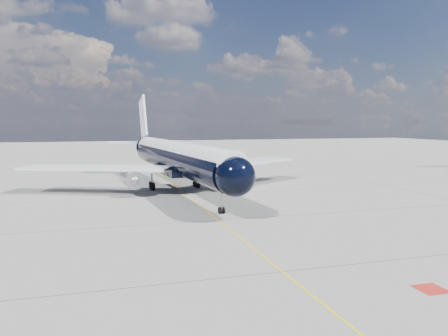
# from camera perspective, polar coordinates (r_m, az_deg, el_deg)

# --- Properties ---
(ground) EXTENTS (320.00, 320.00, 0.00)m
(ground) POSITION_cam_1_polar(r_m,az_deg,el_deg) (61.05, -5.91, -2.79)
(ground) COLOR gray
(ground) RESTS_ON ground
(taxiway_centerline) EXTENTS (0.16, 160.00, 0.01)m
(taxiway_centerline) POSITION_cam_1_polar(r_m,az_deg,el_deg) (56.20, -4.97, -3.54)
(taxiway_centerline) COLOR #DBBA0B
(taxiway_centerline) RESTS_ON ground
(red_marking) EXTENTS (1.60, 1.60, 0.01)m
(red_marking) POSITION_cam_1_polar(r_m,az_deg,el_deg) (27.89, 25.40, -14.09)
(red_marking) COLOR maroon
(red_marking) RESTS_ON ground
(main_airliner) EXTENTS (40.52, 49.51, 14.30)m
(main_airliner) POSITION_cam_1_polar(r_m,az_deg,el_deg) (61.15, -6.47, 1.41)
(main_airliner) COLOR black
(main_airliner) RESTS_ON ground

